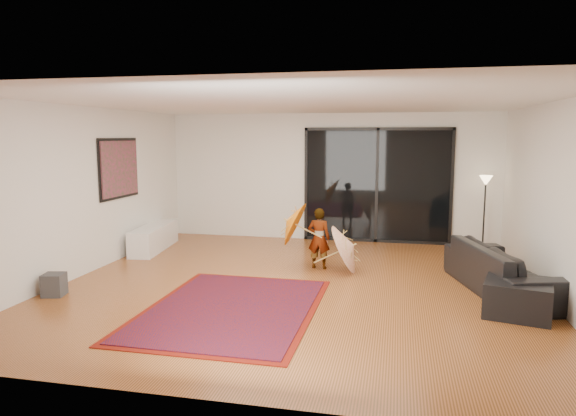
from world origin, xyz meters
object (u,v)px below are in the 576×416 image
(sofa, at_px, (504,269))
(ottoman, at_px, (518,298))
(media_console, at_px, (154,237))
(child, at_px, (319,238))

(sofa, height_order, ottoman, sofa)
(media_console, bearing_deg, child, -19.75)
(sofa, distance_m, ottoman, 0.99)
(sofa, bearing_deg, ottoman, 164.15)
(media_console, distance_m, sofa, 6.38)
(ottoman, relative_size, child, 0.75)
(ottoman, distance_m, child, 3.30)
(media_console, relative_size, ottoman, 2.24)
(ottoman, bearing_deg, child, 148.01)
(sofa, xyz_separation_m, ottoman, (-0.01, -0.98, -0.12))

